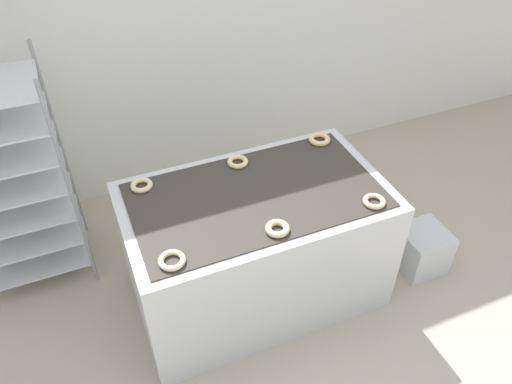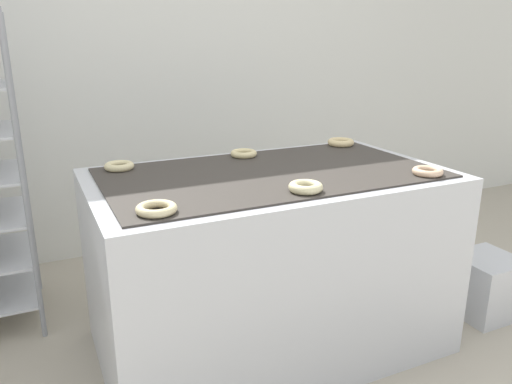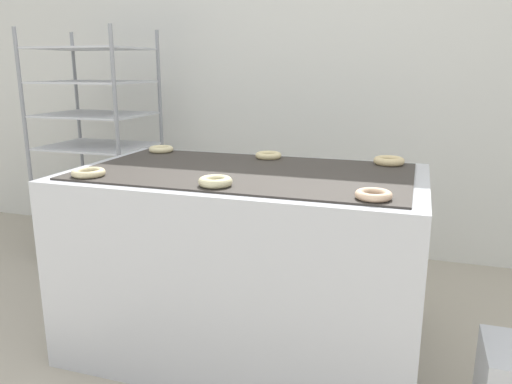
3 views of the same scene
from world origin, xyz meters
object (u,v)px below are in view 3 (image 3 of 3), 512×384
(fryer_machine, at_px, (246,261))
(baking_rack_cart, at_px, (98,146))
(donut_near_left, at_px, (88,173))
(donut_far_right, at_px, (389,161))
(donut_near_center, at_px, (215,181))
(donut_near_right, at_px, (374,195))
(donut_far_center, at_px, (268,155))
(donut_far_left, at_px, (161,149))

(fryer_machine, bearing_deg, baking_rack_cart, 149.43)
(fryer_machine, distance_m, baking_rack_cart, 1.56)
(baking_rack_cart, distance_m, donut_near_left, 1.31)
(baking_rack_cart, distance_m, donut_far_right, 1.95)
(fryer_machine, relative_size, donut_near_center, 11.76)
(donut_near_center, xyz_separation_m, donut_near_right, (0.59, -0.01, -0.00))
(donut_far_right, bearing_deg, donut_near_left, -150.91)
(donut_far_center, distance_m, donut_far_right, 0.58)
(donut_near_right, xyz_separation_m, donut_far_right, (0.01, 0.66, 0.00))
(donut_near_center, xyz_separation_m, donut_far_center, (0.02, 0.63, -0.00))
(fryer_machine, relative_size, donut_near_right, 12.04)
(donut_near_left, xyz_separation_m, donut_near_center, (0.57, 0.00, 0.00))
(donut_near_center, relative_size, donut_far_left, 1.02)
(donut_near_left, height_order, donut_far_center, same)
(baking_rack_cart, relative_size, donut_far_right, 10.82)
(donut_far_center, bearing_deg, donut_near_right, -48.37)
(donut_near_left, distance_m, donut_near_right, 1.16)
(donut_near_left, xyz_separation_m, donut_far_right, (1.17, 0.65, 0.00))
(donut_far_left, bearing_deg, donut_far_center, -0.17)
(donut_near_left, relative_size, donut_far_center, 1.07)
(donut_far_right, bearing_deg, donut_near_center, -132.71)
(donut_far_left, xyz_separation_m, donut_far_right, (1.17, 0.02, 0.00))
(donut_far_left, height_order, donut_far_center, same)
(donut_far_center, bearing_deg, baking_rack_cart, 160.85)
(fryer_machine, relative_size, donut_near_left, 11.16)
(baking_rack_cart, distance_m, donut_near_right, 2.18)
(donut_near_left, bearing_deg, donut_far_left, 90.59)
(donut_near_center, height_order, donut_far_center, donut_near_center)
(donut_far_left, bearing_deg, donut_near_left, -89.41)
(donut_far_center, xyz_separation_m, donut_far_right, (0.58, 0.02, 0.00))
(donut_near_right, bearing_deg, baking_rack_cart, 149.85)
(donut_near_right, relative_size, donut_far_right, 0.91)
(baking_rack_cart, bearing_deg, donut_far_right, -13.02)
(donut_near_right, relative_size, donut_far_center, 0.99)
(donut_near_right, bearing_deg, donut_far_left, 151.17)
(donut_near_left, xyz_separation_m, donut_near_right, (1.16, -0.01, -0.00))
(fryer_machine, distance_m, donut_near_center, 0.54)
(donut_far_left, bearing_deg, donut_far_right, 0.87)
(donut_near_left, height_order, donut_near_right, same)
(baking_rack_cart, xyz_separation_m, donut_near_right, (1.89, -1.10, 0.09))
(donut_near_left, relative_size, donut_far_right, 0.98)
(donut_near_center, distance_m, donut_far_center, 0.63)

